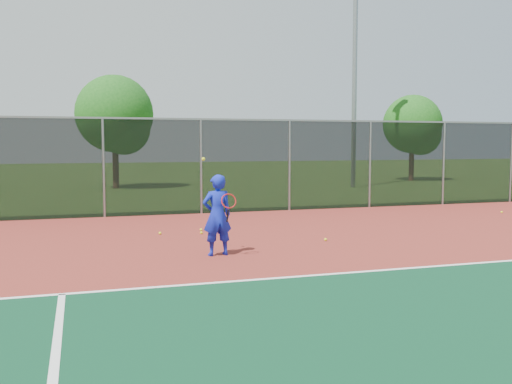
{
  "coord_description": "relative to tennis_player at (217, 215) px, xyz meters",
  "views": [
    {
      "loc": [
        -6.71,
        -5.81,
        2.29
      ],
      "look_at": [
        -3.35,
        5.0,
        1.3
      ],
      "focal_mm": 40.0,
      "sensor_mm": 36.0,
      "label": 1
    }
  ],
  "objects": [
    {
      "name": "court_apron",
      "position": [
        4.09,
        -3.22,
        -0.83
      ],
      "size": [
        30.0,
        20.0,
        0.02
      ],
      "primitive_type": "cube",
      "color": "maroon",
      "rests_on": "ground"
    },
    {
      "name": "fence_back",
      "position": [
        4.09,
        6.78,
        0.73
      ],
      "size": [
        30.0,
        0.06,
        3.03
      ],
      "color": "black",
      "rests_on": "court_apron"
    },
    {
      "name": "tennis_player",
      "position": [
        0.0,
        0.0,
        0.0
      ],
      "size": [
        0.62,
        0.63,
        1.97
      ],
      "color": "#1323B9",
      "rests_on": "court_apron"
    },
    {
      "name": "practice_ball_0",
      "position": [
        -0.75,
        2.94,
        -0.78
      ],
      "size": [
        0.07,
        0.07,
        0.07
      ],
      "primitive_type": "sphere",
      "color": "yellow",
      "rests_on": "court_apron"
    },
    {
      "name": "practice_ball_1",
      "position": [
        0.24,
        2.71,
        -0.78
      ],
      "size": [
        0.07,
        0.07,
        0.07
      ],
      "primitive_type": "sphere",
      "color": "yellow",
      "rests_on": "court_apron"
    },
    {
      "name": "practice_ball_4",
      "position": [
        10.32,
        3.96,
        -0.78
      ],
      "size": [
        0.07,
        0.07,
        0.07
      ],
      "primitive_type": "sphere",
      "color": "yellow",
      "rests_on": "court_apron"
    },
    {
      "name": "practice_ball_5",
      "position": [
        0.33,
        3.19,
        -0.78
      ],
      "size": [
        0.07,
        0.07,
        0.07
      ],
      "primitive_type": "sphere",
      "color": "yellow",
      "rests_on": "court_apron"
    },
    {
      "name": "practice_ball_6",
      "position": [
        2.77,
        0.89,
        -0.78
      ],
      "size": [
        0.07,
        0.07,
        0.07
      ],
      "primitive_type": "sphere",
      "color": "yellow",
      "rests_on": "court_apron"
    },
    {
      "name": "floodlight_n",
      "position": [
        10.74,
        15.22,
        6.6
      ],
      "size": [
        0.9,
        0.4,
        13.3
      ],
      "color": "gray",
      "rests_on": "ground"
    },
    {
      "name": "tree_back_left",
      "position": [
        -0.78,
        18.0,
        2.68
      ],
      "size": [
        3.81,
        3.81,
        5.6
      ],
      "color": "#3B2315",
      "rests_on": "ground"
    },
    {
      "name": "tree_back_mid",
      "position": [
        16.56,
        18.78,
        2.37
      ],
      "size": [
        3.48,
        3.48,
        5.12
      ],
      "color": "#3B2315",
      "rests_on": "ground"
    }
  ]
}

